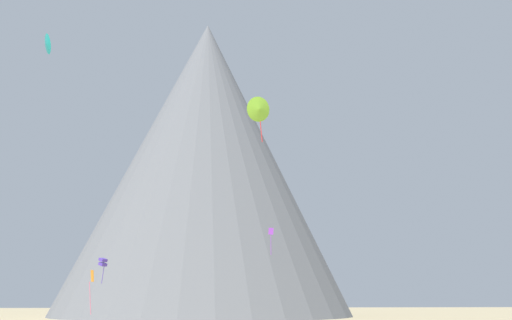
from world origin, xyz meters
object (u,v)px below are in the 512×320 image
at_px(kite_orange_low, 92,281).
at_px(rock_massif, 206,179).
at_px(kite_violet_low, 271,236).
at_px(kite_lime_mid, 259,109).
at_px(kite_indigo_low, 103,262).
at_px(kite_teal_high, 47,44).

bearing_deg(kite_orange_low, rock_massif, -178.31).
xyz_separation_m(kite_violet_low, kite_lime_mid, (-4.84, -32.47, 8.21)).
height_order(kite_indigo_low, kite_lime_mid, kite_lime_mid).
bearing_deg(kite_teal_high, kite_lime_mid, 52.64).
bearing_deg(kite_indigo_low, kite_orange_low, 43.18).
distance_m(kite_violet_low, kite_lime_mid, 33.84).
distance_m(rock_massif, kite_teal_high, 74.12).
distance_m(kite_violet_low, kite_teal_high, 40.86).
height_order(kite_violet_low, kite_lime_mid, kite_lime_mid).
bearing_deg(kite_lime_mid, kite_teal_high, 146.39).
height_order(rock_massif, kite_teal_high, rock_massif).
relative_size(rock_massif, kite_lime_mid, 20.41).
xyz_separation_m(rock_massif, kite_orange_low, (-14.36, -50.97, -22.85)).
height_order(kite_teal_high, kite_orange_low, kite_teal_high).
relative_size(kite_teal_high, kite_orange_low, 0.39).
bearing_deg(kite_indigo_low, kite_teal_high, 39.19).
relative_size(kite_indigo_low, kite_lime_mid, 0.83).
xyz_separation_m(kite_violet_low, kite_orange_low, (-23.06, -6.99, -6.50)).
relative_size(rock_massif, kite_orange_low, 16.06).
bearing_deg(kite_lime_mid, rock_massif, 70.91).
height_order(kite_teal_high, kite_lime_mid, kite_teal_high).
xyz_separation_m(rock_massif, kite_teal_high, (-16.34, -72.29, -0.82)).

